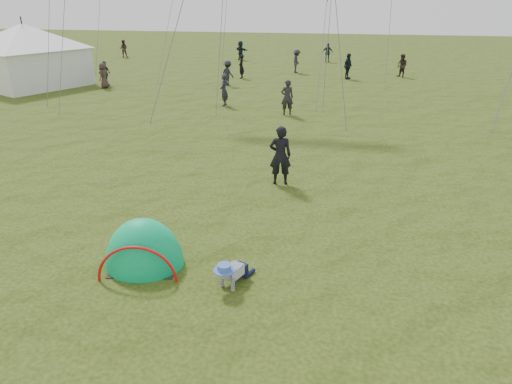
% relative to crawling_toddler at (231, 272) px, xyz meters
% --- Properties ---
extents(ground, '(140.00, 140.00, 0.00)m').
position_rel_crawling_toddler_xyz_m(ground, '(-1.01, -0.61, -0.30)').
color(ground, '#19350D').
extents(crawling_toddler, '(0.81, 0.94, 0.60)m').
position_rel_crawling_toddler_xyz_m(crawling_toddler, '(0.00, 0.00, 0.00)').
color(crawling_toddler, black).
rests_on(crawling_toddler, ground).
extents(popup_tent, '(1.92, 1.67, 2.20)m').
position_rel_crawling_toddler_xyz_m(popup_tent, '(-2.04, 0.34, -0.30)').
color(popup_tent, '#019B64').
rests_on(popup_tent, ground).
extents(standing_adult, '(0.75, 0.57, 1.85)m').
position_rel_crawling_toddler_xyz_m(standing_adult, '(0.13, 5.59, 0.62)').
color(standing_adult, black).
rests_on(standing_adult, ground).
extents(event_marquee, '(7.95, 7.95, 4.13)m').
position_rel_crawling_toddler_xyz_m(event_marquee, '(-18.33, 19.23, 1.76)').
color(event_marquee, white).
rests_on(event_marquee, ground).
extents(crowd_person_0, '(0.44, 0.63, 1.63)m').
position_rel_crawling_toddler_xyz_m(crowd_person_0, '(-5.60, 24.84, 0.51)').
color(crowd_person_0, black).
rests_on(crowd_person_0, ground).
extents(crowd_person_1, '(1.08, 1.03, 1.75)m').
position_rel_crawling_toddler_xyz_m(crowd_person_1, '(-20.24, 23.23, 0.57)').
color(crowd_person_1, black).
rests_on(crowd_person_1, ground).
extents(crowd_person_2, '(0.56, 0.98, 1.58)m').
position_rel_crawling_toddler_xyz_m(crowd_person_2, '(-13.59, 20.13, 0.49)').
color(crowd_person_2, '#223139').
rests_on(crowd_person_2, ground).
extents(crowd_person_5, '(1.53, 1.38, 1.70)m').
position_rel_crawling_toddler_xyz_m(crowd_person_5, '(-7.97, 34.76, 0.55)').
color(crowd_person_5, black).
rests_on(crowd_person_5, ground).
extents(crowd_person_6, '(0.72, 0.58, 1.71)m').
position_rel_crawling_toddler_xyz_m(crowd_person_6, '(-0.90, 14.62, 0.56)').
color(crowd_person_6, black).
rests_on(crowd_person_6, ground).
extents(crowd_person_7, '(0.99, 0.99, 1.62)m').
position_rel_crawling_toddler_xyz_m(crowd_person_7, '(5.66, 27.62, 0.51)').
color(crowd_person_7, '#2B241F').
rests_on(crowd_person_7, ground).
extents(crowd_person_8, '(0.84, 1.12, 1.76)m').
position_rel_crawling_toddler_xyz_m(crowd_person_8, '(1.83, 26.03, 0.58)').
color(crowd_person_8, black).
rests_on(crowd_person_8, ground).
extents(crowd_person_9, '(1.17, 1.07, 1.58)m').
position_rel_crawling_toddler_xyz_m(crowd_person_9, '(-5.82, 21.94, 0.49)').
color(crowd_person_9, black).
rests_on(crowd_person_9, ground).
extents(crowd_person_10, '(0.52, 0.78, 1.58)m').
position_rel_crawling_toddler_xyz_m(crowd_person_10, '(-13.30, 19.42, 0.49)').
color(crowd_person_10, '#3D2A28').
rests_on(crowd_person_10, ground).
extents(crowd_person_12, '(0.44, 0.63, 1.66)m').
position_rel_crawling_toddler_xyz_m(crowd_person_12, '(-4.46, 15.97, 0.53)').
color(crowd_person_12, black).
rests_on(crowd_person_12, ground).
extents(crowd_person_13, '(0.91, 0.79, 1.60)m').
position_rel_crawling_toddler_xyz_m(crowd_person_13, '(-19.44, 34.54, 0.50)').
color(crowd_person_13, '#3B2C28').
rests_on(crowd_person_13, ground).
extents(crowd_person_14, '(1.02, 0.62, 1.63)m').
position_rel_crawling_toddler_xyz_m(crowd_person_14, '(-0.09, 34.92, 0.51)').
color(crowd_person_14, '#212B38').
rests_on(crowd_person_14, ground).
extents(crowd_person_15, '(0.71, 1.15, 1.73)m').
position_rel_crawling_toddler_xyz_m(crowd_person_15, '(-2.04, 28.15, 0.56)').
color(crowd_person_15, '#24242C').
rests_on(crowd_person_15, ground).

